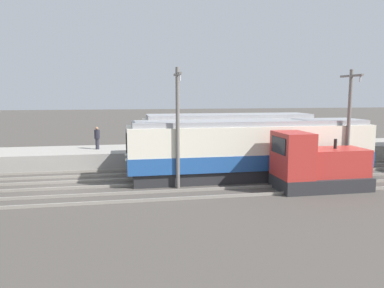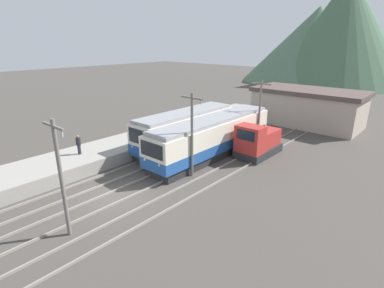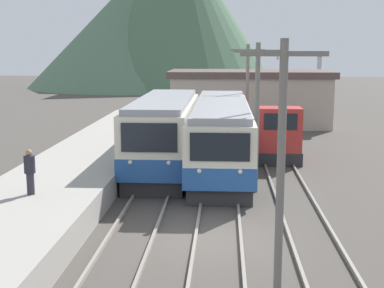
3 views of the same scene
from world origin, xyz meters
name	(u,v)px [view 3 (image 3 of 3)]	position (x,y,z in m)	size (l,w,h in m)	color
ground_plane	(212,239)	(0.00, 0.00, 0.00)	(200.00, 200.00, 0.00)	#47423D
platform_left	(21,220)	(-6.25, 0.00, 0.51)	(4.50, 54.00, 1.02)	gray
track_left	(132,235)	(-2.60, 0.00, 0.07)	(1.54, 60.00, 0.14)	gray
track_center	(218,237)	(0.20, 0.00, 0.07)	(1.54, 60.00, 0.14)	gray
track_right	(313,239)	(3.20, 0.00, 0.07)	(1.54, 60.00, 0.14)	gray
commuter_train_left	(165,137)	(-2.60, 9.78, 1.69)	(2.84, 11.15, 3.62)	#28282B
commuter_train_center	(221,137)	(0.20, 10.27, 1.60)	(2.84, 14.28, 3.41)	#28282B
shunting_locomotive	(276,137)	(3.20, 12.79, 1.21)	(2.40, 4.78, 3.00)	#28282B
catenary_mast_near	(281,160)	(1.71, -3.93, 3.44)	(2.00, 0.20, 6.25)	slate
catenary_mast_mid	(257,112)	(1.71, 5.79, 3.44)	(2.00, 0.20, 6.25)	slate
catenary_mast_far	(247,92)	(1.71, 15.51, 3.44)	(2.00, 0.20, 6.25)	slate
person_on_platform	(30,170)	(-6.33, 1.22, 1.88)	(0.38, 0.38, 1.59)	#282833
station_building	(250,98)	(2.34, 26.00, 2.17)	(12.60, 6.30, 4.30)	#AD9E8E
mountain_backdrop	(158,20)	(-10.03, 68.21, 10.38)	(39.04, 34.81, 23.85)	#47664C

